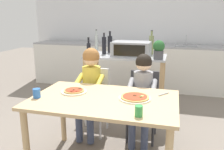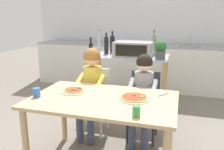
{
  "view_description": "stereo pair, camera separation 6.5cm",
  "coord_description": "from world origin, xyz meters",
  "px_view_note": "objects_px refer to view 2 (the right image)",
  "views": [
    {
      "loc": [
        0.61,
        -1.98,
        1.48
      ],
      "look_at": [
        0.0,
        0.3,
        0.87
      ],
      "focal_mm": 37.68,
      "sensor_mm": 36.0,
      "label": 1
    },
    {
      "loc": [
        0.67,
        -1.96,
        1.48
      ],
      "look_at": [
        0.0,
        0.3,
        0.87
      ],
      "focal_mm": 37.68,
      "sensor_mm": 36.0,
      "label": 2
    }
  ],
  "objects_px": {
    "bottle_clear_vinegar": "(106,45)",
    "dining_chair_left": "(95,96)",
    "toaster_oven": "(133,49)",
    "child_in_yellow_shirt": "(91,81)",
    "pizza_plate_white": "(134,98)",
    "drinking_cup_blue": "(37,92)",
    "kitchen_island_cart": "(128,74)",
    "potted_herb_plant": "(161,49)",
    "bottle_tall_green_wine": "(112,44)",
    "pizza_plate_cream": "(74,91)",
    "dining_table": "(103,108)",
    "drinking_cup_green": "(136,111)",
    "dining_chair_right": "(144,100)",
    "child_in_grey_shirt": "(143,89)",
    "bottle_dark_olive_oil": "(154,45)",
    "serving_spoon": "(163,95)",
    "bottle_slim_sauce": "(91,48)",
    "bottle_squat_spirits": "(99,43)"
  },
  "relations": [
    {
      "from": "potted_herb_plant",
      "to": "dining_table",
      "type": "xyz_separation_m",
      "value": [
        -0.4,
        -1.23,
        -0.4
      ]
    },
    {
      "from": "bottle_tall_green_wine",
      "to": "bottle_squat_spirits",
      "type": "height_order",
      "value": "bottle_squat_spirits"
    },
    {
      "from": "kitchen_island_cart",
      "to": "potted_herb_plant",
      "type": "height_order",
      "value": "potted_herb_plant"
    },
    {
      "from": "pizza_plate_white",
      "to": "bottle_clear_vinegar",
      "type": "bearing_deg",
      "value": 117.18
    },
    {
      "from": "bottle_tall_green_wine",
      "to": "pizza_plate_cream",
      "type": "relative_size",
      "value": 1.3
    },
    {
      "from": "toaster_oven",
      "to": "child_in_yellow_shirt",
      "type": "distance_m",
      "value": 0.95
    },
    {
      "from": "bottle_dark_olive_oil",
      "to": "bottle_clear_vinegar",
      "type": "bearing_deg",
      "value": -166.32
    },
    {
      "from": "dining_table",
      "to": "child_in_yellow_shirt",
      "type": "height_order",
      "value": "child_in_yellow_shirt"
    },
    {
      "from": "dining_chair_left",
      "to": "kitchen_island_cart",
      "type": "bearing_deg",
      "value": 71.11
    },
    {
      "from": "bottle_clear_vinegar",
      "to": "bottle_squat_spirits",
      "type": "distance_m",
      "value": 0.25
    },
    {
      "from": "potted_herb_plant",
      "to": "child_in_grey_shirt",
      "type": "bearing_deg",
      "value": -100.31
    },
    {
      "from": "child_in_yellow_shirt",
      "to": "serving_spoon",
      "type": "height_order",
      "value": "child_in_yellow_shirt"
    },
    {
      "from": "dining_chair_left",
      "to": "child_in_grey_shirt",
      "type": "height_order",
      "value": "child_in_grey_shirt"
    },
    {
      "from": "bottle_dark_olive_oil",
      "to": "dining_chair_left",
      "type": "relative_size",
      "value": 0.45
    },
    {
      "from": "dining_chair_left",
      "to": "pizza_plate_white",
      "type": "bearing_deg",
      "value": -44.73
    },
    {
      "from": "dining_chair_left",
      "to": "pizza_plate_cream",
      "type": "height_order",
      "value": "dining_chair_left"
    },
    {
      "from": "pizza_plate_white",
      "to": "drinking_cup_blue",
      "type": "distance_m",
      "value": 0.92
    },
    {
      "from": "bottle_slim_sauce",
      "to": "dining_chair_left",
      "type": "height_order",
      "value": "bottle_slim_sauce"
    },
    {
      "from": "bottle_clear_vinegar",
      "to": "potted_herb_plant",
      "type": "xyz_separation_m",
      "value": [
        0.84,
        -0.23,
        0.0
      ]
    },
    {
      "from": "dining_chair_left",
      "to": "drinking_cup_green",
      "type": "relative_size",
      "value": 9.5
    },
    {
      "from": "bottle_tall_green_wine",
      "to": "pizza_plate_white",
      "type": "xyz_separation_m",
      "value": [
        0.67,
        -1.58,
        -0.29
      ]
    },
    {
      "from": "pizza_plate_cream",
      "to": "serving_spoon",
      "type": "height_order",
      "value": "pizza_plate_cream"
    },
    {
      "from": "bottle_slim_sauce",
      "to": "drinking_cup_blue",
      "type": "height_order",
      "value": "bottle_slim_sauce"
    },
    {
      "from": "bottle_dark_olive_oil",
      "to": "pizza_plate_white",
      "type": "bearing_deg",
      "value": -89.27
    },
    {
      "from": "dining_chair_left",
      "to": "drinking_cup_green",
      "type": "xyz_separation_m",
      "value": [
        0.72,
        -0.99,
        0.28
      ]
    },
    {
      "from": "child_in_yellow_shirt",
      "to": "drinking_cup_blue",
      "type": "bearing_deg",
      "value": -110.99
    },
    {
      "from": "child_in_grey_shirt",
      "to": "drinking_cup_blue",
      "type": "xyz_separation_m",
      "value": [
        -0.9,
        -0.71,
        0.1
      ]
    },
    {
      "from": "bottle_tall_green_wine",
      "to": "drinking_cup_blue",
      "type": "height_order",
      "value": "bottle_tall_green_wine"
    },
    {
      "from": "kitchen_island_cart",
      "to": "pizza_plate_cream",
      "type": "height_order",
      "value": "kitchen_island_cart"
    },
    {
      "from": "dining_chair_left",
      "to": "dining_chair_right",
      "type": "distance_m",
      "value": 0.63
    },
    {
      "from": "toaster_oven",
      "to": "dining_chair_right",
      "type": "bearing_deg",
      "value": -68.33
    },
    {
      "from": "drinking_cup_green",
      "to": "pizza_plate_white",
      "type": "bearing_deg",
      "value": 103.8
    },
    {
      "from": "bottle_squat_spirits",
      "to": "drinking_cup_green",
      "type": "distance_m",
      "value": 2.2
    },
    {
      "from": "child_in_grey_shirt",
      "to": "pizza_plate_white",
      "type": "bearing_deg",
      "value": -89.97
    },
    {
      "from": "bottle_dark_olive_oil",
      "to": "child_in_yellow_shirt",
      "type": "distance_m",
      "value": 1.27
    },
    {
      "from": "toaster_oven",
      "to": "child_in_yellow_shirt",
      "type": "bearing_deg",
      "value": -112.1
    },
    {
      "from": "bottle_squat_spirits",
      "to": "pizza_plate_white",
      "type": "bearing_deg",
      "value": -60.31
    },
    {
      "from": "bottle_slim_sauce",
      "to": "drinking_cup_green",
      "type": "height_order",
      "value": "bottle_slim_sauce"
    },
    {
      "from": "kitchen_island_cart",
      "to": "pizza_plate_white",
      "type": "xyz_separation_m",
      "value": [
        0.37,
        -1.37,
        0.13
      ]
    },
    {
      "from": "drinking_cup_green",
      "to": "bottle_clear_vinegar",
      "type": "bearing_deg",
      "value": 114.58
    },
    {
      "from": "bottle_tall_green_wine",
      "to": "child_in_yellow_shirt",
      "type": "bearing_deg",
      "value": -87.38
    },
    {
      "from": "dining_table",
      "to": "serving_spoon",
      "type": "distance_m",
      "value": 0.6
    },
    {
      "from": "dining_chair_left",
      "to": "drinking_cup_blue",
      "type": "distance_m",
      "value": 0.91
    },
    {
      "from": "bottle_dark_olive_oil",
      "to": "potted_herb_plant",
      "type": "bearing_deg",
      "value": -70.67
    },
    {
      "from": "dining_table",
      "to": "drinking_cup_green",
      "type": "height_order",
      "value": "drinking_cup_green"
    },
    {
      "from": "dining_chair_right",
      "to": "pizza_plate_white",
      "type": "distance_m",
      "value": 0.68
    },
    {
      "from": "bottle_clear_vinegar",
      "to": "dining_chair_left",
      "type": "distance_m",
      "value": 0.96
    },
    {
      "from": "child_in_grey_shirt",
      "to": "drinking_cup_blue",
      "type": "distance_m",
      "value": 1.15
    },
    {
      "from": "child_in_yellow_shirt",
      "to": "drinking_cup_blue",
      "type": "distance_m",
      "value": 0.76
    },
    {
      "from": "bottle_squat_spirits",
      "to": "serving_spoon",
      "type": "height_order",
      "value": "bottle_squat_spirits"
    }
  ]
}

